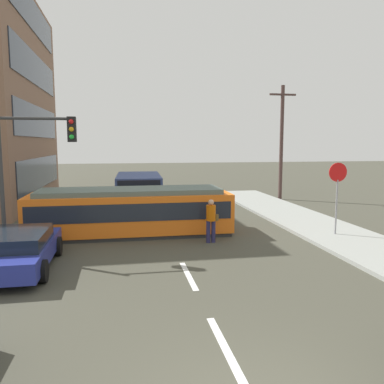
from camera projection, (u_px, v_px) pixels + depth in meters
The scene contains 12 objects.
ground_plane at pixel (171, 241), 15.07m from camera, with size 120.00×120.00×0.00m, color #434236.
lane_stripe_1 at pixel (225, 347), 7.26m from camera, with size 0.16×2.40×0.01m, color silver.
lane_stripe_2 at pixel (188, 275), 11.17m from camera, with size 0.16×2.40×0.01m, color silver.
lane_stripe_3 at pixel (155, 209), 22.40m from camera, with size 0.16×2.40×0.01m, color silver.
lane_stripe_4 at pixel (148, 195), 28.26m from camera, with size 0.16×2.40×0.01m, color silver.
streetcar_tram at pixel (131, 211), 16.16m from camera, with size 8.23×2.56×1.92m.
city_bus at pixel (139, 189), 23.01m from camera, with size 2.69×5.39×1.94m.
pedestrian_crossing at pixel (211, 218), 14.78m from camera, with size 0.50×0.36×1.67m.
parked_sedan_mid at pixel (17, 249), 11.61m from camera, with size 2.12×4.40×1.19m.
stop_sign at pixel (337, 183), 15.45m from camera, with size 0.76×0.07×2.88m.
traffic_light_mast at pixel (32, 156), 12.87m from camera, with size 2.51×0.33×4.79m.
utility_pole_mid at pixel (281, 141), 25.84m from camera, with size 1.80×0.24×7.55m.
Camera 1 is at (-1.82, -4.62, 3.78)m, focal length 36.36 mm.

